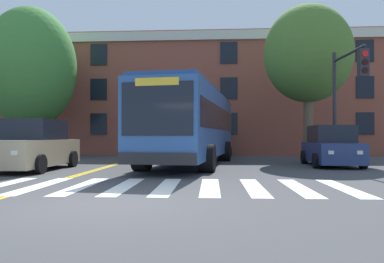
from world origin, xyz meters
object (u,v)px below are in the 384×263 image
(street_tree_curbside_small, at_px, (31,68))
(city_bus, at_px, (192,124))
(traffic_light_near_corner, at_px, (346,86))
(street_tree_curbside_large, at_px, (308,54))
(car_teal_behind_bus, at_px, (214,142))
(car_navy_far_lane, at_px, (331,147))
(car_tan_near_lane, at_px, (34,147))

(street_tree_curbside_small, bearing_deg, city_bus, -22.89)
(city_bus, height_order, traffic_light_near_corner, traffic_light_near_corner)
(street_tree_curbside_large, bearing_deg, car_teal_behind_bus, 131.47)
(car_navy_far_lane, distance_m, street_tree_curbside_small, 16.57)
(car_teal_behind_bus, bearing_deg, car_tan_near_lane, -120.64)
(street_tree_curbside_large, bearing_deg, city_bus, -153.60)
(car_teal_behind_bus, bearing_deg, car_navy_far_lane, -60.70)
(car_tan_near_lane, height_order, street_tree_curbside_small, street_tree_curbside_small)
(street_tree_curbside_small, bearing_deg, traffic_light_near_corner, -18.25)
(car_navy_far_lane, xyz_separation_m, traffic_light_near_corner, (0.40, -0.72, 2.51))
(traffic_light_near_corner, height_order, street_tree_curbside_large, street_tree_curbside_large)
(car_navy_far_lane, relative_size, car_teal_behind_bus, 1.02)
(city_bus, bearing_deg, car_teal_behind_bus, 83.41)
(car_teal_behind_bus, relative_size, street_tree_curbside_large, 0.48)
(traffic_light_near_corner, relative_size, street_tree_curbside_small, 0.57)
(street_tree_curbside_small, bearing_deg, car_teal_behind_bus, 22.53)
(car_tan_near_lane, relative_size, street_tree_curbside_large, 0.58)
(city_bus, relative_size, traffic_light_near_corner, 2.32)
(car_tan_near_lane, xyz_separation_m, car_navy_far_lane, (11.65, 2.53, -0.07))
(city_bus, relative_size, car_navy_far_lane, 2.89)
(car_teal_behind_bus, distance_m, street_tree_curbside_small, 12.06)
(city_bus, bearing_deg, car_navy_far_lane, -4.71)
(car_navy_far_lane, bearing_deg, car_tan_near_lane, -167.74)
(car_teal_behind_bus, height_order, street_tree_curbside_small, street_tree_curbside_small)
(city_bus, relative_size, street_tree_curbside_large, 1.43)
(car_navy_far_lane, bearing_deg, car_teal_behind_bus, 119.30)
(car_teal_behind_bus, distance_m, traffic_light_near_corner, 11.18)
(car_navy_far_lane, xyz_separation_m, street_tree_curbside_large, (-0.12, 3.35, 4.66))
(car_navy_far_lane, height_order, car_teal_behind_bus, car_teal_behind_bus)
(car_tan_near_lane, relative_size, street_tree_curbside_small, 0.54)
(street_tree_curbside_small, bearing_deg, car_tan_near_lane, -62.16)
(car_tan_near_lane, relative_size, car_teal_behind_bus, 1.20)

